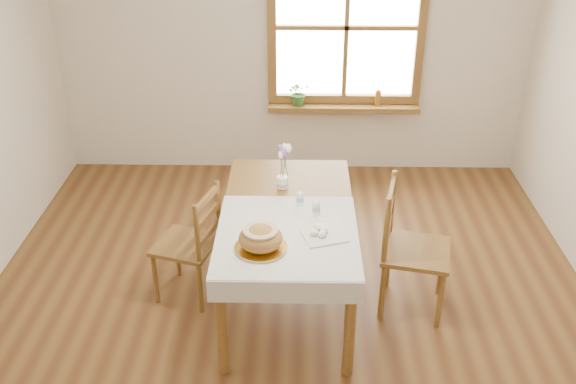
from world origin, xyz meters
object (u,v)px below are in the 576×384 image
object	(u,v)px
chair_left	(186,243)
chair_right	(416,249)
flower_vase	(283,183)
dining_table	(288,222)
bread_plate	(261,248)

from	to	relation	value
chair_left	chair_right	world-z (taller)	chair_right
chair_left	flower_vase	size ratio (longest dim) A/B	9.84
dining_table	chair_right	distance (m)	0.91
chair_left	chair_right	xyz separation A→B (m)	(1.62, -0.12, 0.05)
bread_plate	flower_vase	xyz separation A→B (m)	(0.11, 0.80, 0.03)
chair_left	chair_right	distance (m)	1.63
bread_plate	dining_table	bearing A→B (deg)	71.63
chair_right	chair_left	bearing A→B (deg)	98.16
bread_plate	flower_vase	bearing A→B (deg)	81.98
dining_table	chair_right	world-z (taller)	chair_right
chair_right	bread_plate	world-z (taller)	chair_right
chair_right	flower_vase	bearing A→B (deg)	80.37
dining_table	flower_vase	bearing A→B (deg)	97.99
dining_table	chair_left	xyz separation A→B (m)	(-0.73, 0.07, -0.22)
dining_table	flower_vase	xyz separation A→B (m)	(-0.05, 0.32, 0.13)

